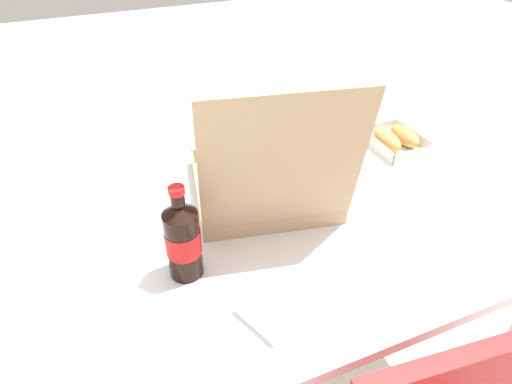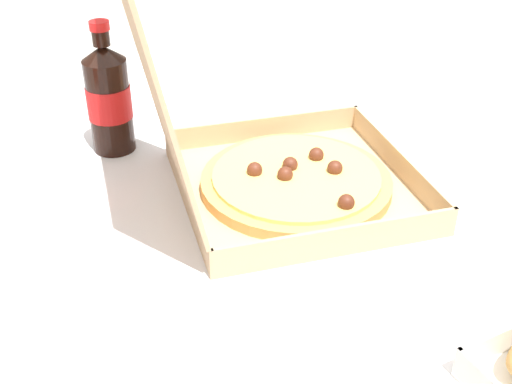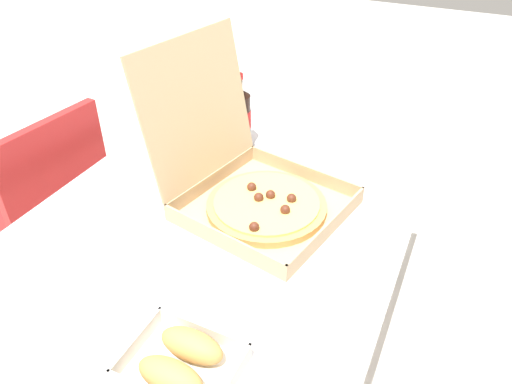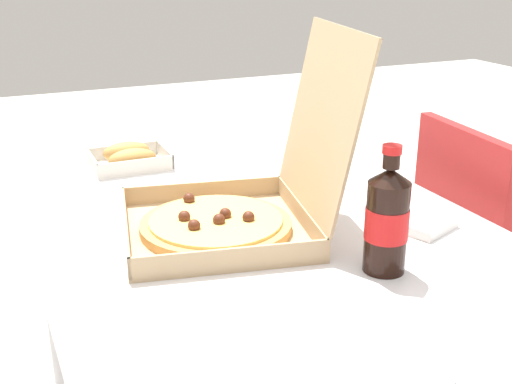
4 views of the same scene
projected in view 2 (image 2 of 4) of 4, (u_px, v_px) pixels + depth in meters
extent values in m
cube|color=white|center=(235.00, 207.00, 0.99)|extent=(1.36, 0.87, 0.03)
cylinder|color=#B7B7BC|center=(260.00, 171.00, 1.78)|extent=(0.05, 0.05, 0.67)
cube|color=tan|center=(296.00, 189.00, 1.01)|extent=(0.41, 0.41, 0.01)
cube|color=tan|center=(398.00, 161.00, 1.03)|extent=(0.34, 0.07, 0.04)
cube|color=tan|center=(338.00, 240.00, 0.85)|extent=(0.07, 0.34, 0.04)
cube|color=tan|center=(264.00, 128.00, 1.13)|extent=(0.07, 0.34, 0.04)
cube|color=tan|center=(186.00, 193.00, 0.95)|extent=(0.34, 0.07, 0.04)
cube|color=tan|center=(149.00, 73.00, 0.84)|extent=(0.36, 0.14, 0.34)
cylinder|color=tan|center=(296.00, 182.00, 1.00)|extent=(0.29, 0.29, 0.02)
cylinder|color=#EAC666|center=(296.00, 176.00, 0.99)|extent=(0.26, 0.26, 0.01)
sphere|color=#562819|center=(292.00, 166.00, 1.00)|extent=(0.02, 0.02, 0.02)
sphere|color=#562819|center=(346.00, 202.00, 0.91)|extent=(0.02, 0.02, 0.02)
sphere|color=#562819|center=(285.00, 174.00, 0.98)|extent=(0.02, 0.02, 0.02)
sphere|color=#562819|center=(255.00, 170.00, 0.99)|extent=(0.02, 0.02, 0.02)
sphere|color=#562819|center=(316.00, 155.00, 1.03)|extent=(0.02, 0.02, 0.02)
sphere|color=#562819|center=(335.00, 168.00, 0.99)|extent=(0.02, 0.02, 0.02)
cylinder|color=black|center=(110.00, 106.00, 1.08)|extent=(0.07, 0.07, 0.16)
cone|color=black|center=(103.00, 53.00, 1.03)|extent=(0.07, 0.07, 0.02)
cylinder|color=black|center=(101.00, 38.00, 1.02)|extent=(0.03, 0.03, 0.02)
cylinder|color=red|center=(99.00, 25.00, 1.01)|extent=(0.03, 0.03, 0.01)
cylinder|color=red|center=(109.00, 102.00, 1.08)|extent=(0.07, 0.07, 0.06)
cube|color=white|center=(174.00, 83.00, 1.36)|extent=(0.24, 0.20, 0.00)
cube|color=white|center=(27.00, 204.00, 0.96)|extent=(0.14, 0.14, 0.02)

